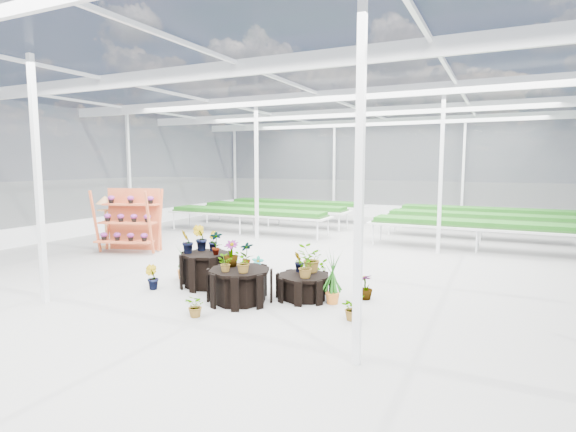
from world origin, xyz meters
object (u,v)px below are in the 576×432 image
at_px(plinth_low, 304,287).
at_px(bird_table, 106,222).
at_px(plinth_mid, 240,285).
at_px(shelf_rack, 128,221).
at_px(plinth_tall, 206,270).

height_order(plinth_low, bird_table, bird_table).
height_order(plinth_mid, shelf_rack, shelf_rack).
xyz_separation_m(plinth_mid, bird_table, (-6.56, 2.88, 0.49)).
xyz_separation_m(plinth_low, shelf_rack, (-6.44, 1.99, 0.69)).
relative_size(plinth_tall, bird_table, 0.65).
bearing_deg(plinth_tall, shelf_rack, 153.80).
distance_m(shelf_rack, bird_table, 1.14).
bearing_deg(plinth_low, shelf_rack, 162.85).
height_order(plinth_low, shelf_rack, shelf_rack).
distance_m(plinth_tall, shelf_rack, 4.76).
height_order(plinth_tall, plinth_mid, plinth_tall).
xyz_separation_m(plinth_tall, bird_table, (-5.36, 2.28, 0.45)).
height_order(shelf_rack, bird_table, shelf_rack).
bearing_deg(shelf_rack, plinth_tall, -43.15).
bearing_deg(plinth_low, bird_table, 163.89).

